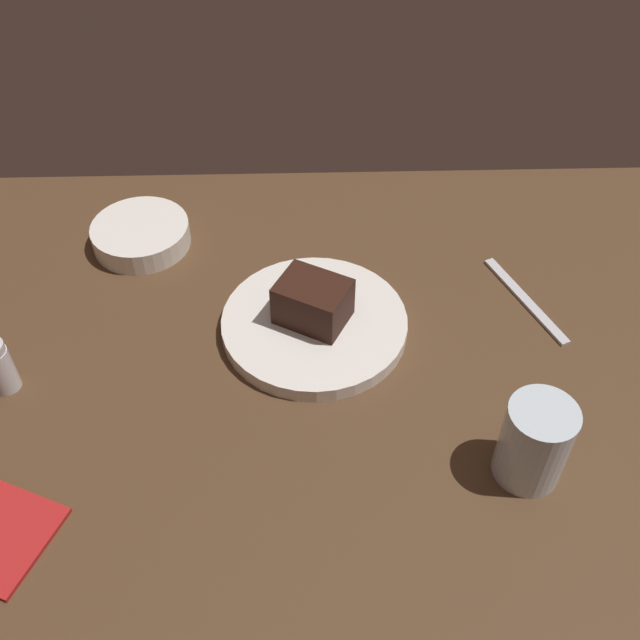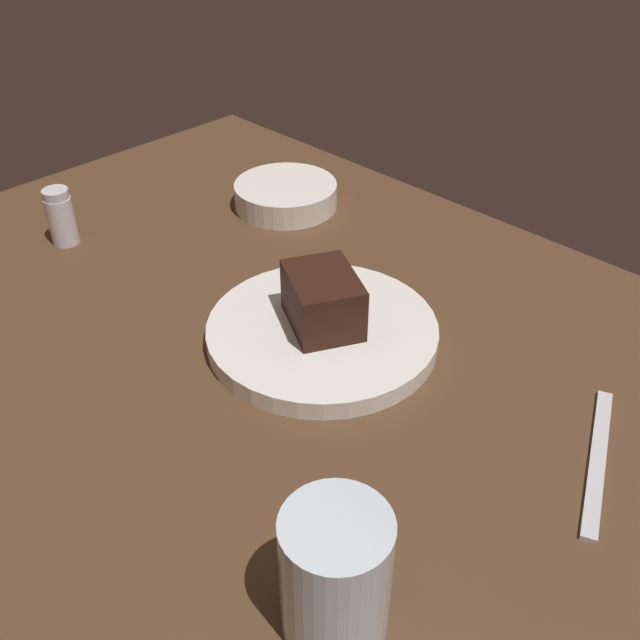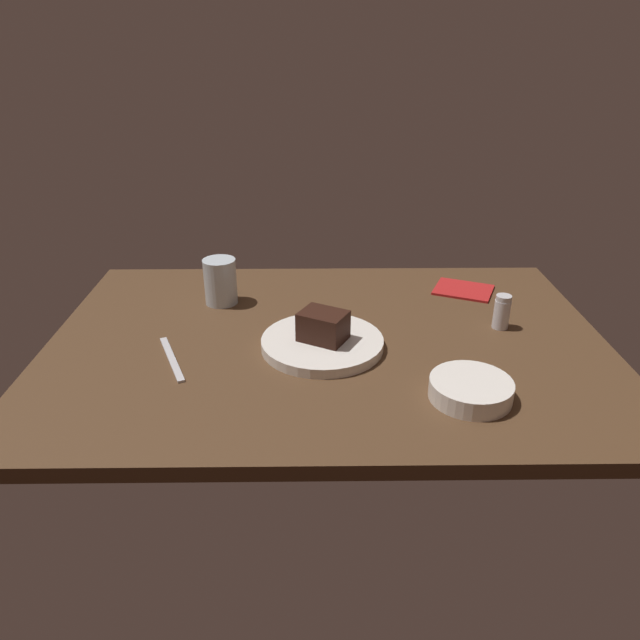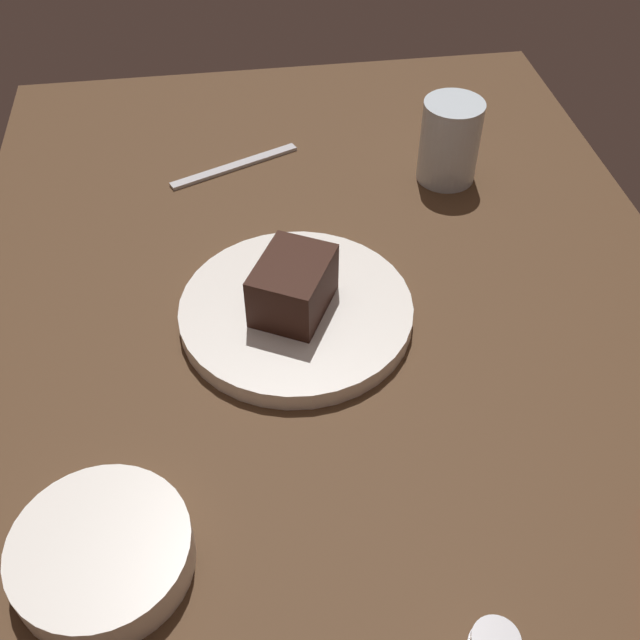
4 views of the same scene
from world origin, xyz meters
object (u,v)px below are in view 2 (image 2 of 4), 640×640
chocolate_cake_slice (323,300)px  water_glass (335,575)px  salt_shaker (61,217)px  side_bowl (286,195)px  dessert_plate (322,332)px  butter_knife (598,459)px

chocolate_cake_slice → water_glass: water_glass is taller
salt_shaker → water_glass: water_glass is taller
water_glass → side_bowl: water_glass is taller
dessert_plate → side_bowl: size_ratio=1.71×
dessert_plate → chocolate_cake_slice: 4.16cm
salt_shaker → water_glass: 65.94cm
chocolate_cake_slice → butter_knife: bearing=-171.5°
chocolate_cake_slice → side_bowl: (26.30, -19.06, -3.42)cm
salt_shaker → water_glass: size_ratio=0.70×
butter_knife → side_bowl: bearing=-127.1°
chocolate_cake_slice → water_glass: (-24.45, 23.67, 0.34)cm
side_bowl → butter_knife: size_ratio=0.79×
chocolate_cake_slice → side_bowl: size_ratio=0.62×
dessert_plate → butter_knife: (-30.58, -4.83, -0.82)cm
chocolate_cake_slice → salt_shaker: (39.87, 9.21, -1.36)cm
dessert_plate → butter_knife: dessert_plate is taller
side_bowl → salt_shaker: bearing=64.4°
dessert_plate → side_bowl: side_bowl is taller
butter_knife → salt_shaker: bearing=-101.8°
chocolate_cake_slice → butter_knife: chocolate_cake_slice is taller
chocolate_cake_slice → water_glass: size_ratio=0.83×
side_bowl → chocolate_cake_slice: bearing=144.1°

